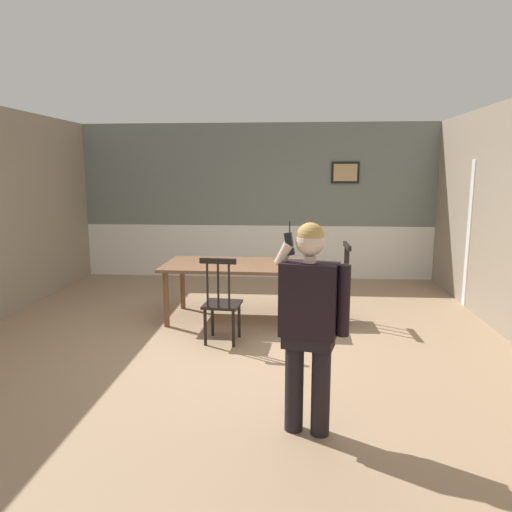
{
  "coord_description": "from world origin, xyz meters",
  "views": [
    {
      "loc": [
        0.66,
        -5.19,
        1.94
      ],
      "look_at": [
        0.33,
        -1.03,
        1.2
      ],
      "focal_mm": 33.53,
      "sensor_mm": 36.0,
      "label": 1
    }
  ],
  "objects_px": {
    "dining_table": "(233,270)",
    "person_figure": "(310,317)",
    "chair_by_doorway": "(221,302)",
    "chair_near_window": "(332,286)"
  },
  "relations": [
    {
      "from": "chair_by_doorway",
      "to": "person_figure",
      "type": "bearing_deg",
      "value": -58.42
    },
    {
      "from": "chair_by_doorway",
      "to": "person_figure",
      "type": "height_order",
      "value": "person_figure"
    },
    {
      "from": "chair_near_window",
      "to": "person_figure",
      "type": "height_order",
      "value": "person_figure"
    },
    {
      "from": "dining_table",
      "to": "person_figure",
      "type": "relative_size",
      "value": 1.14
    },
    {
      "from": "dining_table",
      "to": "chair_by_doorway",
      "type": "xyz_separation_m",
      "value": [
        -0.02,
        -0.89,
        -0.2
      ]
    },
    {
      "from": "chair_near_window",
      "to": "chair_by_doorway",
      "type": "xyz_separation_m",
      "value": [
        -1.31,
        -0.87,
        -0.01
      ]
    },
    {
      "from": "dining_table",
      "to": "chair_near_window",
      "type": "height_order",
      "value": "chair_near_window"
    },
    {
      "from": "chair_near_window",
      "to": "person_figure",
      "type": "distance_m",
      "value": 2.77
    },
    {
      "from": "chair_near_window",
      "to": "person_figure",
      "type": "bearing_deg",
      "value": 170.18
    },
    {
      "from": "chair_near_window",
      "to": "chair_by_doorway",
      "type": "bearing_deg",
      "value": 121.73
    }
  ]
}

